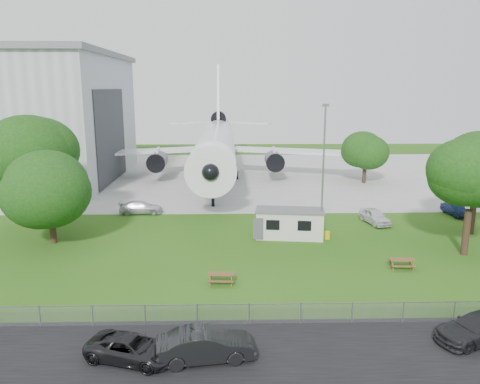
{
  "coord_description": "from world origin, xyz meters",
  "views": [
    {
      "loc": [
        -0.13,
        -34.33,
        13.43
      ],
      "look_at": [
        0.89,
        8.0,
        4.0
      ],
      "focal_mm": 35.0,
      "sensor_mm": 36.0,
      "label": 1
    }
  ],
  "objects_px": {
    "picnic_west": "(221,284)",
    "car_centre_sedan": "(205,346)",
    "picnic_east": "(401,268)",
    "site_cabin": "(290,223)",
    "airliner": "(216,144)"
  },
  "relations": [
    {
      "from": "picnic_west",
      "to": "picnic_east",
      "type": "distance_m",
      "value": 13.89
    },
    {
      "from": "airliner",
      "to": "car_centre_sedan",
      "type": "relative_size",
      "value": 9.71
    },
    {
      "from": "airliner",
      "to": "site_cabin",
      "type": "xyz_separation_m",
      "value": [
        7.42,
        -29.14,
        -3.96
      ]
    },
    {
      "from": "site_cabin",
      "to": "picnic_west",
      "type": "relative_size",
      "value": 3.83
    },
    {
      "from": "picnic_east",
      "to": "picnic_west",
      "type": "bearing_deg",
      "value": -166.11
    },
    {
      "from": "airliner",
      "to": "car_centre_sedan",
      "type": "distance_m",
      "value": 49.17
    },
    {
      "from": "site_cabin",
      "to": "picnic_west",
      "type": "height_order",
      "value": "site_cabin"
    },
    {
      "from": "picnic_west",
      "to": "car_centre_sedan",
      "type": "relative_size",
      "value": 0.37
    },
    {
      "from": "airliner",
      "to": "picnic_east",
      "type": "height_order",
      "value": "airliner"
    },
    {
      "from": "site_cabin",
      "to": "car_centre_sedan",
      "type": "distance_m",
      "value": 20.95
    },
    {
      "from": "airliner",
      "to": "picnic_west",
      "type": "height_order",
      "value": "airliner"
    },
    {
      "from": "airliner",
      "to": "picnic_west",
      "type": "xyz_separation_m",
      "value": [
        1.29,
        -39.5,
        -5.27
      ]
    },
    {
      "from": "airliner",
      "to": "picnic_east",
      "type": "bearing_deg",
      "value": -68.01
    },
    {
      "from": "picnic_east",
      "to": "site_cabin",
      "type": "bearing_deg",
      "value": 137.33
    },
    {
      "from": "picnic_west",
      "to": "car_centre_sedan",
      "type": "height_order",
      "value": "car_centre_sedan"
    }
  ]
}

